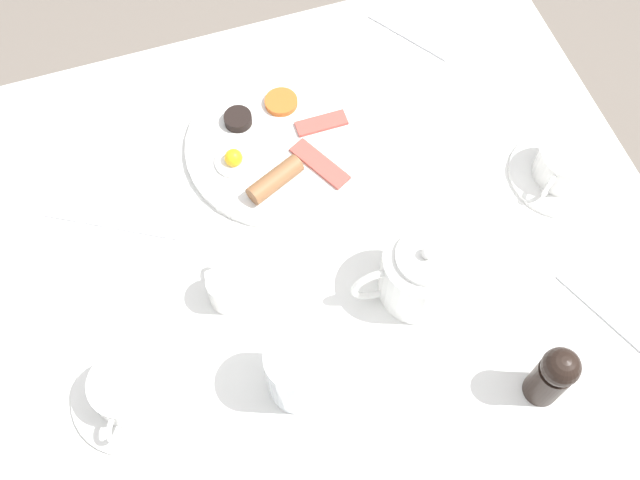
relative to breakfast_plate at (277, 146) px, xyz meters
name	(u,v)px	position (x,y,z in m)	size (l,w,h in m)	color
ground_plane	(320,390)	(-0.18, -0.01, -0.77)	(8.00, 8.00, 0.00)	#70665B
table	(320,269)	(-0.18, -0.01, -0.09)	(0.90, 1.02, 0.76)	white
breakfast_plate	(277,146)	(0.00, 0.00, 0.00)	(0.29, 0.29, 0.04)	white
teapot_near	(421,273)	(-0.29, -0.12, 0.04)	(0.12, 0.20, 0.12)	white
teacup_with_saucer_left	(127,391)	(-0.32, 0.30, 0.02)	(0.16, 0.16, 0.06)	white
teacup_with_saucer_right	(564,165)	(-0.18, -0.40, 0.02)	(0.16, 0.16, 0.06)	white
water_glass_tall	(298,371)	(-0.37, 0.08, 0.05)	(0.08, 0.08, 0.12)	white
creamer_jug	(227,289)	(-0.22, 0.14, 0.02)	(0.08, 0.05, 0.06)	white
pepper_grinder	(553,375)	(-0.48, -0.22, 0.06)	(0.05, 0.05, 0.13)	black
fork_by_plate	(409,36)	(0.15, -0.28, -0.01)	(0.14, 0.10, 0.00)	silver
knife_by_plate	(114,224)	(-0.05, 0.27, -0.01)	(0.12, 0.19, 0.00)	silver
spoon_for_tea	(601,311)	(-0.41, -0.35, -0.01)	(0.15, 0.07, 0.00)	silver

